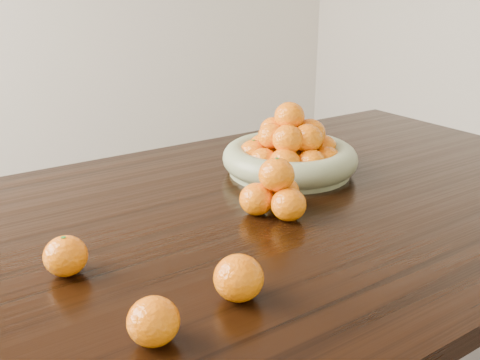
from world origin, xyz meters
TOP-DOWN VIEW (x-y plane):
  - dining_table at (0.00, 0.00)m, footprint 2.00×1.00m
  - fruit_bowl at (0.30, 0.13)m, footprint 0.33×0.33m
  - orange_pyramid at (0.12, -0.04)m, footprint 0.14×0.13m
  - loose_orange_0 at (-0.30, -0.05)m, footprint 0.07×0.07m
  - loose_orange_1 at (-0.26, -0.28)m, footprint 0.07×0.07m
  - loose_orange_2 at (-0.11, -0.26)m, footprint 0.07×0.07m

SIDE VIEW (x-z plane):
  - dining_table at x=0.00m, z-range 0.29..1.04m
  - loose_orange_1 at x=-0.26m, z-range 0.75..0.81m
  - loose_orange_0 at x=-0.30m, z-range 0.75..0.82m
  - loose_orange_2 at x=-0.11m, z-range 0.75..0.82m
  - orange_pyramid at x=0.12m, z-range 0.74..0.85m
  - fruit_bowl at x=0.30m, z-range 0.71..0.89m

